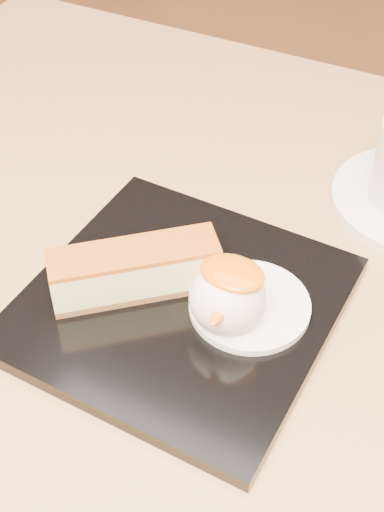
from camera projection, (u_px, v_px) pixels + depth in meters
The scene contains 7 objects.
table at pixel (143, 400), 0.67m from camera, with size 0.80×0.80×0.72m.
dessert_plate at pixel (180, 305), 0.54m from camera, with size 0.22×0.22×0.01m, color black.
cheesecake at pixel (135, 270), 0.53m from camera, with size 0.12×0.11×0.04m.
cream_smear at pixel (250, 305), 0.53m from camera, with size 0.09×0.09×0.01m, color white.
ice_cream_scoop at pixel (227, 297), 0.50m from camera, with size 0.05×0.05×0.05m, color white.
mango_sauce at pixel (232, 273), 0.48m from camera, with size 0.05×0.04×0.01m, color orange.
mint_sprig at pixel (227, 268), 0.55m from camera, with size 0.03×0.02×0.00m.
Camera 1 is at (0.21, -0.32, 1.13)m, focal length 50.00 mm.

